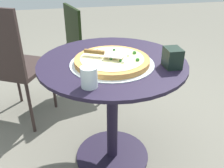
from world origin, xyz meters
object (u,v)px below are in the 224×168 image
pizza_server (103,53)px  drinking_cup (89,77)px  napkin_dispenser (172,58)px  patio_chair_far (9,61)px  patio_table (112,94)px  patio_chair_near (85,43)px  pizza_on_tray (112,61)px

pizza_server → drinking_cup: size_ratio=2.22×
pizza_server → drinking_cup: drinking_cup is taller
pizza_server → napkin_dispenser: (-0.34, 0.12, -0.01)m
napkin_dispenser → patio_chair_far: bearing=55.0°
pizza_server → napkin_dispenser: napkin_dispenser is taller
pizza_server → patio_chair_far: (0.60, -0.56, -0.23)m
patio_table → drinking_cup: size_ratio=8.68×
patio_table → patio_chair_far: patio_chair_far is taller
patio_table → pizza_server: (0.05, 0.02, 0.27)m
napkin_dispenser → patio_chair_far: size_ratio=0.11×
patio_table → drinking_cup: bearing=59.1°
napkin_dispenser → patio_chair_near: (0.34, -1.07, -0.26)m
pizza_on_tray → drinking_cup: drinking_cup is taller
drinking_cup → napkin_dispenser: 0.46m
drinking_cup → patio_chair_near: (-0.10, -1.19, -0.26)m
pizza_server → patio_chair_far: size_ratio=0.22×
pizza_on_tray → patio_chair_far: patio_chair_far is taller
drinking_cup → patio_chair_near: size_ratio=0.11×
patio_chair_near → drinking_cup: bearing=85.4°
pizza_on_tray → napkin_dispenser: napkin_dispenser is taller
pizza_server → pizza_on_tray: bearing=160.2°
patio_table → napkin_dispenser: bearing=153.7°
pizza_server → patio_chair_near: (0.01, -0.95, -0.27)m
pizza_server → patio_chair_far: 0.85m
napkin_dispenser → drinking_cup: bearing=106.7°
napkin_dispenser → pizza_server: bearing=72.1°
drinking_cup → napkin_dispenser: (-0.44, -0.12, 0.00)m
pizza_on_tray → patio_chair_near: size_ratio=0.54×
drinking_cup → patio_chair_far: size_ratio=0.10×
drinking_cup → pizza_on_tray: bearing=-123.5°
patio_table → drinking_cup: 0.40m
patio_table → pizza_on_tray: 0.23m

